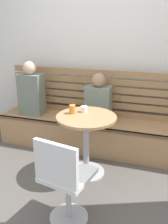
# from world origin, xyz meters

# --- Properties ---
(ground) EXTENTS (8.00, 8.00, 0.00)m
(ground) POSITION_xyz_m (0.00, 0.00, 0.00)
(ground) COLOR #514C47
(back_wall) EXTENTS (5.20, 0.10, 2.90)m
(back_wall) POSITION_xyz_m (0.00, 1.64, 1.45)
(back_wall) COLOR silver
(back_wall) RESTS_ON ground
(booth_bench) EXTENTS (2.70, 0.52, 0.44)m
(booth_bench) POSITION_xyz_m (0.00, 1.20, 0.22)
(booth_bench) COLOR #A87C51
(booth_bench) RESTS_ON ground
(booth_backrest) EXTENTS (2.65, 0.04, 0.67)m
(booth_backrest) POSITION_xyz_m (0.00, 1.44, 0.78)
(booth_backrest) COLOR #9A7249
(booth_backrest) RESTS_ON booth_bench
(cafe_table) EXTENTS (0.68, 0.68, 0.74)m
(cafe_table) POSITION_xyz_m (0.11, 0.57, 0.52)
(cafe_table) COLOR #ADADB2
(cafe_table) RESTS_ON ground
(white_chair) EXTENTS (0.47, 0.47, 0.85)m
(white_chair) POSITION_xyz_m (0.17, -0.24, 0.46)
(white_chair) COLOR #ADADB2
(white_chair) RESTS_ON ground
(person_adult) EXTENTS (0.34, 0.22, 0.78)m
(person_adult) POSITION_xyz_m (-0.91, 1.17, 0.79)
(person_adult) COLOR slate
(person_adult) RESTS_ON booth_bench
(person_child_left) EXTENTS (0.34, 0.22, 0.66)m
(person_child_left) POSITION_xyz_m (0.08, 1.22, 0.73)
(person_child_left) COLOR slate
(person_child_left) RESTS_ON booth_bench
(cup_ceramic_white) EXTENTS (0.08, 0.08, 0.07)m
(cup_ceramic_white) POSITION_xyz_m (0.05, 0.69, 0.78)
(cup_ceramic_white) COLOR white
(cup_ceramic_white) RESTS_ON cafe_table
(cup_tumbler_orange) EXTENTS (0.07, 0.07, 0.10)m
(cup_tumbler_orange) POSITION_xyz_m (-0.07, 0.60, 0.79)
(cup_tumbler_orange) COLOR orange
(cup_tumbler_orange) RESTS_ON cafe_table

